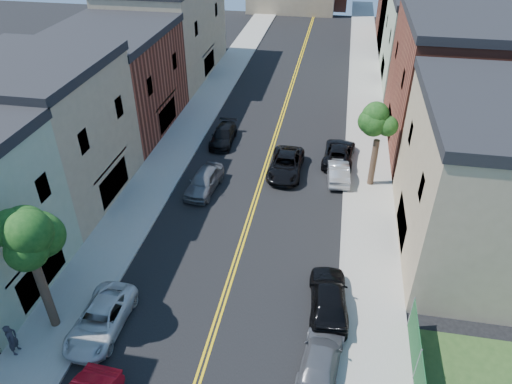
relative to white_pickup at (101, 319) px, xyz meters
The scene contains 21 objects.
sidewalk_left 25.89m from the white_pickup, 95.32° to the left, with size 3.20×100.00×0.15m, color gray.
sidewalk_right 29.05m from the white_pickup, 62.53° to the left, with size 3.20×100.00×0.15m, color gray.
curb_left 25.79m from the white_pickup, 91.44° to the left, with size 0.30×100.00×0.15m, color gray.
curb_right 28.29m from the white_pickup, 65.67° to the left, with size 0.30×100.00×0.15m, color gray.
bldg_left_tan_near 14.25m from the white_pickup, 128.28° to the left, with size 9.00×10.00×9.00m, color #998466.
bldg_left_brick 23.61m from the white_pickup, 111.33° to the left, with size 9.00×12.00×8.00m, color brown.
bldg_left_tan_far 36.99m from the white_pickup, 103.37° to the left, with size 9.00×16.00×9.50m, color #998466.
bldg_right_tan 22.15m from the white_pickup, 26.61° to the left, with size 9.00×12.00×9.00m, color #998466.
bldg_right_brick 31.05m from the white_pickup, 50.64° to the left, with size 9.00×14.00×10.00m, color brown.
bldg_right_palegrn 42.66m from the white_pickup, 62.69° to the left, with size 9.00×12.00×8.50m, color gray.
tree_left_mid 6.38m from the white_pickup, behind, with size 5.20×5.20×9.29m.
tree_right_far 21.33m from the white_pickup, 49.62° to the left, with size 4.40×4.40×8.03m.
white_pickup is the anchor object (origin of this frame).
grey_car_left 13.10m from the white_pickup, 82.60° to the left, with size 1.81×4.49×1.53m, color #54565B.
black_car_left 20.34m from the white_pickup, 86.30° to the left, with size 1.80×4.42×1.28m, color black.
grey_car_right 10.86m from the white_pickup, ahead, with size 1.78×4.37×1.27m, color #53555B.
black_car_right 11.49m from the white_pickup, 16.81° to the left, with size 1.93×4.80×1.64m, color black.
silver_car_right 19.64m from the white_pickup, 55.94° to the left, with size 1.48×4.25×1.40m, color #96989D.
dark_car_right_far 21.91m from the white_pickup, 59.87° to the left, with size 2.30×4.99×1.39m, color black.
black_suv_lane 17.83m from the white_pickup, 66.48° to the left, with size 2.40×5.20×1.45m, color black.
pedestrian_left 3.93m from the white_pickup, 147.41° to the right, with size 0.64×0.42×1.76m, color #28272E.
Camera 1 is at (4.84, 0.20, 18.87)m, focal length 33.00 mm.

